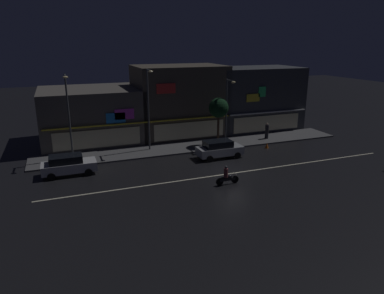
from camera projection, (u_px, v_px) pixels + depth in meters
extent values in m
plane|color=black|center=(233.00, 173.00, 29.30)|extent=(140.00, 140.00, 0.00)
cube|color=beige|center=(233.00, 173.00, 29.30)|extent=(30.83, 0.16, 0.01)
cube|color=#4C4C4F|center=(196.00, 146.00, 36.74)|extent=(32.46, 3.96, 0.14)
cube|color=#56514C|center=(92.00, 115.00, 38.42)|extent=(10.58, 8.95, 5.72)
cube|color=yellow|center=(97.00, 126.00, 34.38)|extent=(10.05, 0.24, 0.12)
cube|color=#268CF2|center=(116.00, 118.00, 34.90)|extent=(1.90, 0.08, 1.03)
cube|color=#D83FD8|center=(124.00, 114.00, 35.11)|extent=(1.93, 0.08, 1.04)
cube|color=beige|center=(98.00, 139.00, 34.81)|extent=(8.46, 0.06, 1.80)
cube|color=#383A3F|center=(253.00, 98.00, 43.75)|extent=(10.92, 6.53, 7.55)
cube|color=white|center=(268.00, 112.00, 41.06)|extent=(10.37, 0.24, 0.12)
cube|color=yellow|center=(253.00, 98.00, 39.90)|extent=(1.68, 0.08, 0.88)
cube|color=#33E572|center=(262.00, 92.00, 40.11)|extent=(0.92, 0.08, 1.17)
cube|color=beige|center=(267.00, 123.00, 41.49)|extent=(8.74, 0.06, 1.80)
cube|color=#4C443A|center=(179.00, 101.00, 40.43)|extent=(9.97, 6.71, 7.98)
cube|color=yellow|center=(190.00, 119.00, 37.72)|extent=(9.48, 0.24, 0.12)
cube|color=red|center=(166.00, 89.00, 35.94)|extent=(2.02, 0.08, 1.03)
cube|color=beige|center=(190.00, 130.00, 38.15)|extent=(7.98, 0.06, 1.80)
cylinder|color=#47494C|center=(69.00, 117.00, 31.50)|extent=(0.16, 0.16, 7.72)
cube|color=#47494C|center=(65.00, 76.00, 29.79)|extent=(0.10, 1.40, 0.10)
ellipsoid|color=#F9E099|center=(65.00, 77.00, 29.19)|extent=(0.44, 0.32, 0.20)
cylinder|color=#47494C|center=(148.00, 110.00, 34.26)|extent=(0.16, 0.16, 7.95)
cube|color=#47494C|center=(149.00, 70.00, 32.52)|extent=(0.10, 1.40, 0.10)
ellipsoid|color=#F9E099|center=(151.00, 72.00, 31.92)|extent=(0.44, 0.32, 0.20)
cylinder|color=#47494C|center=(226.00, 112.00, 36.21)|extent=(0.16, 0.16, 6.79)
cube|color=#47494C|center=(230.00, 81.00, 34.64)|extent=(0.10, 1.40, 0.10)
ellipsoid|color=#F9E099|center=(233.00, 82.00, 34.03)|extent=(0.44, 0.32, 0.20)
cylinder|color=#232328|center=(267.00, 132.00, 39.11)|extent=(0.39, 0.39, 1.54)
sphere|color=tan|center=(267.00, 124.00, 38.85)|extent=(0.22, 0.22, 0.22)
cylinder|color=#473323|center=(218.00, 130.00, 36.61)|extent=(0.24, 0.24, 3.08)
sphere|color=black|center=(219.00, 108.00, 35.93)|extent=(2.04, 2.04, 2.04)
cube|color=#9EA0A5|center=(220.00, 151.00, 33.09)|extent=(4.30, 1.78, 0.76)
cube|color=black|center=(218.00, 144.00, 32.83)|extent=(2.58, 1.57, 0.60)
cube|color=#F9F2CC|center=(237.00, 146.00, 34.33)|extent=(0.08, 0.20, 0.12)
cube|color=#F9F2CC|center=(243.00, 149.00, 33.25)|extent=(0.08, 0.20, 0.12)
cylinder|color=black|center=(229.00, 150.00, 34.49)|extent=(0.62, 0.20, 0.62)
cylinder|color=black|center=(237.00, 155.00, 32.89)|extent=(0.62, 0.20, 0.62)
cylinder|color=black|center=(202.00, 153.00, 33.51)|extent=(0.62, 0.20, 0.62)
cylinder|color=black|center=(210.00, 159.00, 31.92)|extent=(0.62, 0.20, 0.62)
cube|color=silver|center=(69.00, 167.00, 28.83)|extent=(4.30, 1.78, 0.76)
cube|color=black|center=(66.00, 159.00, 28.56)|extent=(2.58, 1.57, 0.60)
cube|color=#F9F2CC|center=(95.00, 160.00, 30.06)|extent=(0.08, 0.20, 0.12)
cube|color=#F9F2CC|center=(96.00, 165.00, 28.98)|extent=(0.08, 0.20, 0.12)
cylinder|color=black|center=(87.00, 165.00, 30.22)|extent=(0.62, 0.20, 0.62)
cylinder|color=black|center=(89.00, 172.00, 28.63)|extent=(0.62, 0.20, 0.62)
cylinder|color=black|center=(51.00, 170.00, 29.25)|extent=(0.62, 0.20, 0.62)
cylinder|color=black|center=(51.00, 177.00, 27.65)|extent=(0.62, 0.20, 0.62)
cylinder|color=black|center=(235.00, 179.00, 27.17)|extent=(0.60, 0.08, 0.60)
cylinder|color=black|center=(220.00, 182.00, 26.72)|extent=(0.60, 0.10, 0.60)
cube|color=black|center=(227.00, 179.00, 26.92)|extent=(1.30, 0.14, 0.20)
ellipsoid|color=black|center=(230.00, 176.00, 26.92)|extent=(0.44, 0.26, 0.24)
cube|color=black|center=(225.00, 178.00, 26.81)|extent=(0.56, 0.22, 0.10)
cylinder|color=slate|center=(235.00, 173.00, 26.99)|extent=(0.03, 0.60, 0.03)
sphere|color=white|center=(236.00, 174.00, 27.05)|extent=(0.14, 0.14, 0.14)
cylinder|color=brown|center=(226.00, 173.00, 26.71)|extent=(0.32, 0.32, 0.70)
sphere|color=#333338|center=(226.00, 167.00, 26.58)|extent=(0.22, 0.22, 0.22)
cone|color=orange|center=(267.00, 145.00, 36.17)|extent=(0.36, 0.36, 0.55)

